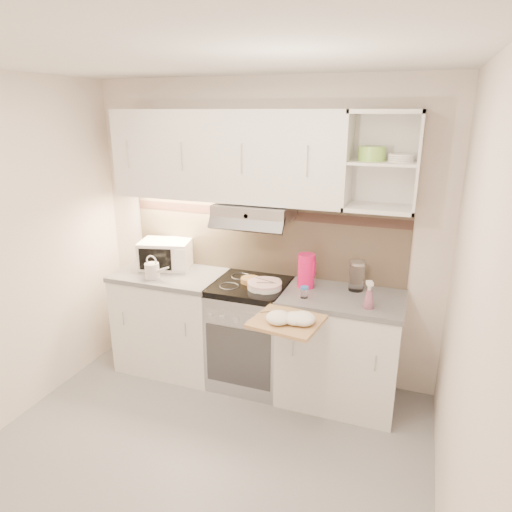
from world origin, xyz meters
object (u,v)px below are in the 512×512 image
Objects in this scene: electric_range at (251,333)px; plate_stack at (265,285)px; glass_jar at (357,276)px; cutting_board at (287,321)px; watering_can at (153,270)px; spray_bottle at (369,297)px; pink_pitcher at (306,271)px; microwave at (166,254)px.

electric_range is 3.30× the size of plate_stack.
cutting_board is at bearing -118.63° from glass_jar.
spray_bottle reaches higher than watering_can.
spray_bottle reaches higher than cutting_board.
spray_bottle is at bearing -10.94° from pink_pitcher.
glass_jar reaches higher than electric_range.
watering_can is 1.00× the size of glass_jar.
pink_pitcher is 0.62m from cutting_board.
cutting_board is (1.31, -0.64, -0.15)m from microwave.
pink_pitcher is at bearing 99.77° from cutting_board.
plate_stack is at bearing 9.90° from watering_can.
microwave is 1.82× the size of plate_stack.
electric_range is 0.74m from pink_pitcher.
pink_pitcher is (1.25, 0.24, 0.07)m from watering_can.
glass_jar is (0.82, 0.15, 0.57)m from electric_range.
electric_range is at bearing -21.91° from microwave.
cutting_board is at bearing -164.74° from spray_bottle.
glass_jar is 0.77m from cutting_board.
microwave is at bearing -167.84° from pink_pitcher.
glass_jar is (0.68, 0.21, 0.09)m from plate_stack.
plate_stack is (0.99, -0.18, -0.10)m from microwave.
watering_can is 0.96m from plate_stack.
watering_can is 0.52× the size of cutting_board.
microwave reaches higher than glass_jar.
watering_can is at bearing 159.56° from spray_bottle.
plate_stack is at bearing 152.36° from spray_bottle.
electric_range is 3.31× the size of pink_pitcher.
watering_can is at bearing -168.39° from electric_range.
glass_jar reaches higher than plate_stack.
cutting_board is (-0.36, -0.67, -0.15)m from glass_jar.
electric_range is at bearing -156.15° from pink_pitcher.
glass_jar is (1.68, 0.03, -0.00)m from microwave.
plate_stack reaches higher than electric_range.
electric_range is at bearing 15.17° from watering_can.
cutting_board is (0.32, -0.46, -0.05)m from plate_stack.
electric_range is at bearing 139.32° from cutting_board.
glass_jar is at bearing 14.41° from watering_can.
microwave is at bearing 101.87° from watering_can.
electric_range is 0.81m from cutting_board.
microwave is 2.13× the size of watering_can.
plate_stack is at bearing -23.50° from electric_range.
electric_range is 1.03m from microwave.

